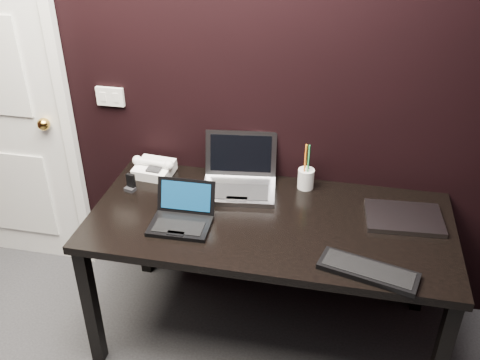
% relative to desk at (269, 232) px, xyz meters
% --- Properties ---
extents(wall_back, '(4.00, 0.00, 4.00)m').
position_rel_desk_xyz_m(wall_back, '(-0.30, 0.40, 0.64)').
color(wall_back, black).
rests_on(wall_back, ground).
extents(wall_switch, '(0.15, 0.02, 0.10)m').
position_rel_desk_xyz_m(wall_switch, '(-0.92, 0.39, 0.46)').
color(wall_switch, silver).
rests_on(wall_switch, wall_back).
extents(desk, '(1.70, 0.80, 0.74)m').
position_rel_desk_xyz_m(desk, '(0.00, 0.00, 0.00)').
color(desk, black).
rests_on(desk, ground).
extents(netbook, '(0.28, 0.25, 0.18)m').
position_rel_desk_xyz_m(netbook, '(-0.39, -0.12, 0.11)').
color(netbook, black).
rests_on(netbook, desk).
extents(silver_laptop, '(0.41, 0.38, 0.25)m').
position_rel_desk_xyz_m(silver_laptop, '(-0.20, 0.23, 0.13)').
color(silver_laptop, '#9D9DA2').
rests_on(silver_laptop, desk).
extents(ext_keyboard, '(0.42, 0.23, 0.03)m').
position_rel_desk_xyz_m(ext_keyboard, '(0.45, -0.30, 0.09)').
color(ext_keyboard, black).
rests_on(ext_keyboard, desk).
extents(closed_laptop, '(0.37, 0.28, 0.02)m').
position_rel_desk_xyz_m(closed_laptop, '(0.61, 0.12, 0.09)').
color(closed_laptop, gray).
rests_on(closed_laptop, desk).
extents(desk_phone, '(0.24, 0.19, 0.12)m').
position_rel_desk_xyz_m(desk_phone, '(-0.67, 0.27, 0.12)').
color(desk_phone, white).
rests_on(desk_phone, desk).
extents(mobile_phone, '(0.06, 0.05, 0.09)m').
position_rel_desk_xyz_m(mobile_phone, '(-0.73, 0.10, 0.11)').
color(mobile_phone, black).
rests_on(mobile_phone, desk).
extents(pen_cup, '(0.11, 0.11, 0.25)m').
position_rel_desk_xyz_m(pen_cup, '(0.13, 0.31, 0.14)').
color(pen_cup, silver).
rests_on(pen_cup, desk).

